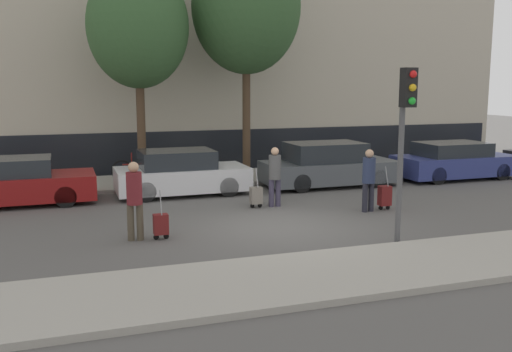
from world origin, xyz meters
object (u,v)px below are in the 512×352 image
(parked_car_3, at_px, (454,161))
(trolley_left, at_px, (161,224))
(pedestrian_right, at_px, (369,177))
(parked_car_0, at_px, (11,183))
(trolley_center, at_px, (256,195))
(pedestrian_left, at_px, (134,196))
(trolley_right, at_px, (385,196))
(bare_tree_near_crossing, at_px, (138,27))
(parked_car_2, at_px, (328,166))
(parked_bicycle, at_px, (137,169))
(bare_tree_down_street, at_px, (246,7))
(pedestrian_center, at_px, (275,173))
(traffic_light, at_px, (405,120))
(parked_car_1, at_px, (181,174))

(parked_car_3, relative_size, trolley_left, 3.95)
(parked_car_3, bearing_deg, pedestrian_right, -146.49)
(parked_car_0, distance_m, trolley_center, 6.95)
(pedestrian_left, bearing_deg, parked_car_0, -49.54)
(parked_car_3, height_order, trolley_right, parked_car_3)
(parked_car_0, relative_size, trolley_right, 3.73)
(parked_car_3, height_order, bare_tree_near_crossing, bare_tree_near_crossing)
(parked_car_2, distance_m, parked_bicycle, 6.53)
(bare_tree_down_street, bearing_deg, trolley_left, -121.35)
(parked_car_3, bearing_deg, trolley_right, -144.20)
(trolley_left, xyz_separation_m, parked_bicycle, (0.44, 7.40, 0.15))
(trolley_right, height_order, bare_tree_down_street, bare_tree_down_street)
(pedestrian_center, height_order, traffic_light, traffic_light)
(trolley_left, xyz_separation_m, traffic_light, (4.77, -2.09, 2.32))
(parked_car_0, height_order, pedestrian_center, pedestrian_center)
(trolley_center, relative_size, bare_tree_down_street, 0.14)
(trolley_center, height_order, parked_bicycle, trolley_center)
(pedestrian_center, distance_m, bare_tree_down_street, 6.88)
(parked_car_3, xyz_separation_m, parked_bicycle, (-10.99, 2.67, -0.14))
(parked_car_1, distance_m, parked_car_3, 9.97)
(trolley_center, xyz_separation_m, traffic_light, (1.72, -4.48, 2.31))
(parked_car_3, bearing_deg, traffic_light, -134.32)
(parked_car_2, bearing_deg, trolley_left, -143.00)
(parked_car_2, distance_m, parked_car_3, 4.98)
(pedestrian_center, bearing_deg, pedestrian_left, -151.02)
(parked_bicycle, bearing_deg, trolley_right, -47.49)
(pedestrian_left, bearing_deg, parked_car_1, -102.01)
(parked_car_0, relative_size, traffic_light, 1.20)
(trolley_center, bearing_deg, pedestrian_center, 0.05)
(pedestrian_center, xyz_separation_m, pedestrian_right, (2.15, -1.42, 0.01))
(parked_car_0, xyz_separation_m, bare_tree_down_street, (7.65, 2.00, 5.37))
(parked_car_0, height_order, bare_tree_down_street, bare_tree_down_street)
(parked_bicycle, bearing_deg, parked_car_3, -13.65)
(pedestrian_left, height_order, pedestrian_center, pedestrian_left)
(parked_car_0, height_order, trolley_right, parked_car_0)
(parked_car_0, xyz_separation_m, parked_car_1, (4.86, 0.00, 0.01))
(parked_car_2, height_order, traffic_light, traffic_light)
(pedestrian_left, distance_m, traffic_light, 5.98)
(parked_car_0, height_order, trolley_center, parked_car_0)
(parked_car_1, bearing_deg, parked_bicycle, 113.14)
(trolley_left, bearing_deg, bare_tree_near_crossing, 85.49)
(bare_tree_near_crossing, bearing_deg, parked_car_3, -10.51)
(trolley_left, relative_size, pedestrian_center, 0.66)
(pedestrian_center, distance_m, parked_bicycle, 5.94)
(trolley_left, height_order, trolley_right, trolley_right)
(parked_car_1, distance_m, bare_tree_down_street, 6.36)
(trolley_center, xyz_separation_m, bare_tree_near_crossing, (-2.51, 4.37, 4.87))
(trolley_left, height_order, pedestrian_center, pedestrian_center)
(pedestrian_left, xyz_separation_m, pedestrian_right, (6.28, 0.87, -0.04))
(pedestrian_right, xyz_separation_m, bare_tree_near_crossing, (-5.21, 5.79, 4.26))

